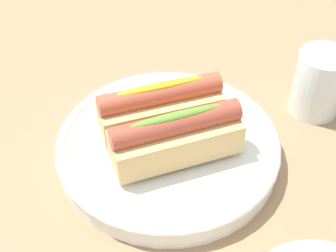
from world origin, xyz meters
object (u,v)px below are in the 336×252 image
(hotdog_front, at_px, (161,107))
(water_glass, at_px, (319,85))
(serving_bowl, at_px, (168,146))
(hotdog_back, at_px, (176,137))

(hotdog_front, distance_m, water_glass, 0.22)
(serving_bowl, distance_m, water_glass, 0.22)
(hotdog_back, distance_m, water_glass, 0.23)
(serving_bowl, bearing_deg, hotdog_front, -88.20)
(serving_bowl, distance_m, hotdog_front, 0.05)
(hotdog_front, relative_size, water_glass, 1.68)
(serving_bowl, bearing_deg, water_glass, -173.31)
(water_glass, bearing_deg, hotdog_back, 13.68)
(hotdog_front, bearing_deg, water_glass, 179.56)
(hotdog_back, relative_size, water_glass, 1.69)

